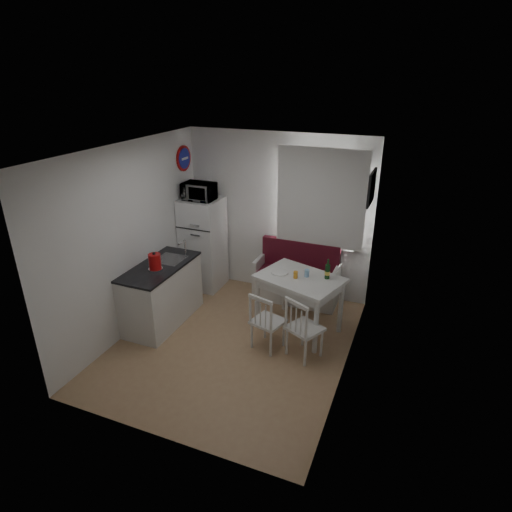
{
  "coord_description": "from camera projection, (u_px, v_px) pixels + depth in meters",
  "views": [
    {
      "loc": [
        2.11,
        -4.4,
        3.43
      ],
      "look_at": [
        0.13,
        0.5,
        1.12
      ],
      "focal_mm": 30.0,
      "sensor_mm": 36.0,
      "label": 1
    }
  ],
  "objects": [
    {
      "name": "ceiling",
      "position": [
        229.0,
        150.0,
        4.79
      ],
      "size": [
        3.0,
        3.5,
        0.02
      ],
      "primitive_type": "cube",
      "color": "white",
      "rests_on": "wall_back"
    },
    {
      "name": "fridge",
      "position": [
        203.0,
        244.0,
        7.12
      ],
      "size": [
        0.61,
        0.61,
        1.54
      ],
      "primitive_type": "cube",
      "color": "white",
      "rests_on": "floor"
    },
    {
      "name": "dining_table",
      "position": [
        300.0,
        283.0,
        5.87
      ],
      "size": [
        1.29,
        1.07,
        0.83
      ],
      "rotation": [
        0.0,
        0.0,
        -0.31
      ],
      "color": "silver",
      "rests_on": "floor"
    },
    {
      "name": "drinking_glass_blue",
      "position": [
        307.0,
        273.0,
        5.83
      ],
      "size": [
        0.06,
        0.06,
        0.11
      ],
      "primitive_type": "cylinder",
      "color": "#8CBEEE",
      "rests_on": "dining_table"
    },
    {
      "name": "kitchen_counter",
      "position": [
        162.0,
        293.0,
        6.19
      ],
      "size": [
        0.62,
        1.32,
        1.16
      ],
      "color": "silver",
      "rests_on": "floor"
    },
    {
      "name": "curtain",
      "position": [
        321.0,
        199.0,
        6.33
      ],
      "size": [
        1.35,
        0.02,
        1.5
      ],
      "primitive_type": "cube",
      "color": "white",
      "rests_on": "wall_back"
    },
    {
      "name": "wine_bottle",
      "position": [
        328.0,
        269.0,
        5.74
      ],
      "size": [
        0.07,
        0.07,
        0.28
      ],
      "primitive_type": null,
      "color": "#123815",
      "rests_on": "dining_table"
    },
    {
      "name": "bench",
      "position": [
        297.0,
        281.0,
        6.84
      ],
      "size": [
        1.33,
        0.51,
        0.95
      ],
      "color": "silver",
      "rests_on": "floor"
    },
    {
      "name": "floor",
      "position": [
        233.0,
        343.0,
        5.83
      ],
      "size": [
        3.0,
        3.5,
        0.02
      ],
      "primitive_type": "cube",
      "color": "tan",
      "rests_on": "ground"
    },
    {
      "name": "picture_frame",
      "position": [
        371.0,
        188.0,
        5.44
      ],
      "size": [
        0.04,
        0.52,
        0.42
      ],
      "primitive_type": "cube",
      "color": "black",
      "rests_on": "wall_right"
    },
    {
      "name": "wall_sign",
      "position": [
        184.0,
        158.0,
        6.71
      ],
      "size": [
        0.03,
        0.4,
        0.4
      ],
      "primitive_type": "cylinder",
      "rotation": [
        0.0,
        1.57,
        0.0
      ],
      "color": "#1A229C",
      "rests_on": "wall_left"
    },
    {
      "name": "wall_right",
      "position": [
        352.0,
        276.0,
        4.8
      ],
      "size": [
        0.02,
        3.5,
        2.6
      ],
      "primitive_type": "cube",
      "color": "white",
      "rests_on": "floor"
    },
    {
      "name": "wall_left",
      "position": [
        132.0,
        240.0,
        5.83
      ],
      "size": [
        0.02,
        3.5,
        2.6
      ],
      "primitive_type": "cube",
      "color": "white",
      "rests_on": "floor"
    },
    {
      "name": "chair_left",
      "position": [
        266.0,
        317.0,
        5.49
      ],
      "size": [
        0.47,
        0.46,
        0.44
      ],
      "rotation": [
        0.0,
        0.0,
        -0.28
      ],
      "color": "silver",
      "rests_on": "floor"
    },
    {
      "name": "chair_right",
      "position": [
        303.0,
        324.0,
        5.31
      ],
      "size": [
        0.53,
        0.54,
        0.46
      ],
      "rotation": [
        0.0,
        0.0,
        -0.47
      ],
      "color": "silver",
      "rests_on": "floor"
    },
    {
      "name": "wall_back",
      "position": [
        278.0,
        215.0,
        6.8
      ],
      "size": [
        3.0,
        0.02,
        2.6
      ],
      "primitive_type": "cube",
      "color": "white",
      "rests_on": "floor"
    },
    {
      "name": "kettle",
      "position": [
        155.0,
        262.0,
        5.81
      ],
      "size": [
        0.2,
        0.2,
        0.26
      ],
      "primitive_type": "cylinder",
      "color": "red",
      "rests_on": "kitchen_counter"
    },
    {
      "name": "microwave",
      "position": [
        199.0,
        191.0,
        6.72
      ],
      "size": [
        0.5,
        0.34,
        0.27
      ],
      "primitive_type": "imported",
      "color": "white",
      "rests_on": "fridge"
    },
    {
      "name": "drinking_glass_orange",
      "position": [
        296.0,
        275.0,
        5.79
      ],
      "size": [
        0.06,
        0.06,
        0.1
      ],
      "primitive_type": "cylinder",
      "color": "orange",
      "rests_on": "dining_table"
    },
    {
      "name": "plate",
      "position": [
        280.0,
        272.0,
        5.95
      ],
      "size": [
        0.24,
        0.24,
        0.02
      ],
      "primitive_type": "cylinder",
      "color": "white",
      "rests_on": "dining_table"
    },
    {
      "name": "wall_front",
      "position": [
        149.0,
        329.0,
        3.82
      ],
      "size": [
        3.0,
        0.02,
        2.6
      ],
      "primitive_type": "cube",
      "color": "white",
      "rests_on": "floor"
    },
    {
      "name": "window",
      "position": [
        322.0,
        201.0,
        6.41
      ],
      "size": [
        1.22,
        0.06,
        1.47
      ],
      "primitive_type": "cube",
      "color": "silver",
      "rests_on": "wall_back"
    }
  ]
}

